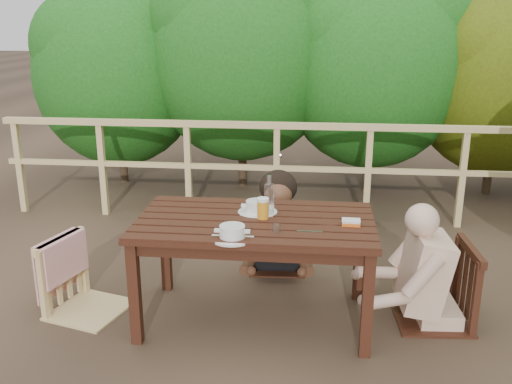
# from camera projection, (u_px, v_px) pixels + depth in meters

# --- Properties ---
(ground) EXTENTS (60.00, 60.00, 0.00)m
(ground) POSITION_uv_depth(u_px,v_px,m) (255.00, 318.00, 3.94)
(ground) COLOR #4D3929
(ground) RESTS_ON ground
(table) EXTENTS (1.55, 0.87, 0.72)m
(table) POSITION_uv_depth(u_px,v_px,m) (255.00, 271.00, 3.84)
(table) COLOR black
(table) RESTS_ON ground
(chair_left) EXTENTS (0.61, 0.61, 0.99)m
(chair_left) POSITION_uv_depth(u_px,v_px,m) (84.00, 246.00, 3.90)
(chair_left) COLOR tan
(chair_left) RESTS_ON ground
(chair_far) EXTENTS (0.47, 0.47, 0.90)m
(chair_far) POSITION_uv_depth(u_px,v_px,m) (278.00, 216.00, 4.62)
(chair_far) COLOR black
(chair_far) RESTS_ON ground
(chair_right) EXTENTS (0.54, 0.54, 1.02)m
(chair_right) POSITION_uv_depth(u_px,v_px,m) (437.00, 250.00, 3.78)
(chair_right) COLOR black
(chair_right) RESTS_ON ground
(woman) EXTENTS (0.57, 0.68, 1.32)m
(woman) POSITION_uv_depth(u_px,v_px,m) (278.00, 190.00, 4.57)
(woman) COLOR black
(woman) RESTS_ON ground
(diner_right) EXTENTS (0.71, 0.59, 1.37)m
(diner_right) POSITION_uv_depth(u_px,v_px,m) (445.00, 226.00, 3.73)
(diner_right) COLOR #D4AC90
(diner_right) RESTS_ON ground
(railing) EXTENTS (5.60, 0.10, 1.01)m
(railing) POSITION_uv_depth(u_px,v_px,m) (277.00, 172.00, 5.69)
(railing) COLOR tan
(railing) RESTS_ON ground
(hedge_row) EXTENTS (6.60, 1.60, 3.80)m
(hedge_row) POSITION_uv_depth(u_px,v_px,m) (321.00, 25.00, 6.38)
(hedge_row) COLOR #184F15
(hedge_row) RESTS_ON ground
(soup_near) EXTENTS (0.26, 0.26, 0.09)m
(soup_near) POSITION_uv_depth(u_px,v_px,m) (232.00, 232.00, 3.42)
(soup_near) COLOR white
(soup_near) RESTS_ON table
(soup_far) EXTENTS (0.27, 0.27, 0.09)m
(soup_far) POSITION_uv_depth(u_px,v_px,m) (258.00, 207.00, 3.86)
(soup_far) COLOR white
(soup_far) RESTS_ON table
(beer_glass) EXTENTS (0.08, 0.08, 0.15)m
(beer_glass) POSITION_uv_depth(u_px,v_px,m) (263.00, 209.00, 3.72)
(beer_glass) COLOR gold
(beer_glass) RESTS_ON table
(bottle) EXTENTS (0.07, 0.07, 0.28)m
(bottle) POSITION_uv_depth(u_px,v_px,m) (269.00, 196.00, 3.79)
(bottle) COLOR white
(bottle) RESTS_ON table
(tumbler) EXTENTS (0.06, 0.06, 0.07)m
(tumbler) POSITION_uv_depth(u_px,v_px,m) (276.00, 230.00, 3.48)
(tumbler) COLOR silver
(tumbler) RESTS_ON table
(butter_tub) EXTENTS (0.12, 0.09, 0.05)m
(butter_tub) POSITION_uv_depth(u_px,v_px,m) (351.00, 223.00, 3.62)
(butter_tub) COLOR white
(butter_tub) RESTS_ON table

